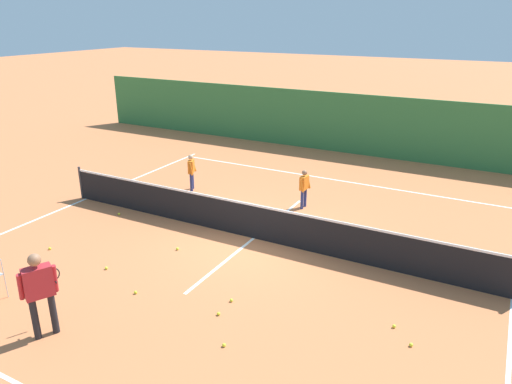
{
  "coord_description": "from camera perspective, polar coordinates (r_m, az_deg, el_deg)",
  "views": [
    {
      "loc": [
        5.47,
        -10.06,
        5.54
      ],
      "look_at": [
        -0.14,
        0.38,
        1.16
      ],
      "focal_mm": 33.55,
      "sensor_mm": 36.0,
      "label": 1
    }
  ],
  "objects": [
    {
      "name": "tennis_ball_1",
      "position": [
        11.76,
        -17.43,
        -8.65
      ],
      "size": [
        0.07,
        0.07,
        0.07
      ],
      "primitive_type": "sphere",
      "color": "yellow",
      "rests_on": "ground"
    },
    {
      "name": "tennis_ball_9",
      "position": [
        14.71,
        -16.02,
        -2.53
      ],
      "size": [
        0.07,
        0.07,
        0.07
      ],
      "primitive_type": "sphere",
      "color": "yellow",
      "rests_on": "ground"
    },
    {
      "name": "tennis_ball_5",
      "position": [
        10.66,
        -14.17,
        -11.52
      ],
      "size": [
        0.07,
        0.07,
        0.07
      ],
      "primitive_type": "sphere",
      "color": "yellow",
      "rests_on": "ground"
    },
    {
      "name": "tennis_ball_0",
      "position": [
        12.26,
        -9.35,
        -6.69
      ],
      "size": [
        0.07,
        0.07,
        0.07
      ],
      "primitive_type": "sphere",
      "color": "yellow",
      "rests_on": "ground"
    },
    {
      "name": "tennis_ball_8",
      "position": [
        9.36,
        18.0,
        -16.93
      ],
      "size": [
        0.07,
        0.07,
        0.07
      ],
      "primitive_type": "sphere",
      "color": "yellow",
      "rests_on": "ground"
    },
    {
      "name": "instructor",
      "position": [
        9.48,
        -24.41,
        -10.31
      ],
      "size": [
        0.53,
        0.83,
        1.67
      ],
      "color": "black",
      "rests_on": "ground"
    },
    {
      "name": "student_0",
      "position": [
        16.1,
        -7.71,
        2.75
      ],
      "size": [
        0.34,
        0.51,
        1.23
      ],
      "color": "navy",
      "rests_on": "ground"
    },
    {
      "name": "tennis_ball_6",
      "position": [
        13.19,
        -23.37,
        -6.18
      ],
      "size": [
        0.07,
        0.07,
        0.07
      ],
      "primitive_type": "sphere",
      "color": "yellow",
      "rests_on": "ground"
    },
    {
      "name": "line_baseline_far",
      "position": [
        17.48,
        8.51,
        1.6
      ],
      "size": [
        12.27,
        0.08,
        0.01
      ],
      "primitive_type": "cube",
      "color": "white",
      "rests_on": "ground"
    },
    {
      "name": "tennis_net",
      "position": [
        12.51,
        -0.27,
        -3.47
      ],
      "size": [
        12.67,
        0.08,
        1.05
      ],
      "color": "#333338",
      "rests_on": "ground"
    },
    {
      "name": "ground_plane",
      "position": [
        12.72,
        -0.27,
        -5.53
      ],
      "size": [
        120.0,
        120.0,
        0.0
      ],
      "primitive_type": "plane",
      "color": "#C67042"
    },
    {
      "name": "line_service_center",
      "position": [
        12.72,
        -0.27,
        -5.52
      ],
      "size": [
        0.08,
        6.15,
        0.01
      ],
      "primitive_type": "cube",
      "color": "white",
      "rests_on": "ground"
    },
    {
      "name": "tennis_ball_7",
      "position": [
        10.1,
        -2.95,
        -12.77
      ],
      "size": [
        0.07,
        0.07,
        0.07
      ],
      "primitive_type": "sphere",
      "color": "yellow",
      "rests_on": "ground"
    },
    {
      "name": "tennis_ball_10",
      "position": [
        9.73,
        16.14,
        -15.12
      ],
      "size": [
        0.07,
        0.07,
        0.07
      ],
      "primitive_type": "sphere",
      "color": "yellow",
      "rests_on": "ground"
    },
    {
      "name": "tennis_ball_4",
      "position": [
        9.73,
        -4.49,
        -14.26
      ],
      "size": [
        0.07,
        0.07,
        0.07
      ],
      "primitive_type": "sphere",
      "color": "yellow",
      "rests_on": "ground"
    },
    {
      "name": "windscreen_fence",
      "position": [
        20.56,
        12.29,
        7.83
      ],
      "size": [
        27.0,
        0.08,
        2.53
      ],
      "primitive_type": "cube",
      "color": "#33753D",
      "rests_on": "ground"
    },
    {
      "name": "student_1",
      "position": [
        14.51,
        5.76,
        0.8
      ],
      "size": [
        0.23,
        0.48,
        1.21
      ],
      "color": "navy",
      "rests_on": "ground"
    },
    {
      "name": "tennis_ball_11",
      "position": [
        8.95,
        -3.84,
        -17.74
      ],
      "size": [
        0.07,
        0.07,
        0.07
      ],
      "primitive_type": "sphere",
      "color": "yellow",
      "rests_on": "ground"
    },
    {
      "name": "line_sideline_west",
      "position": [
        16.33,
        -19.56,
        -0.76
      ],
      "size": [
        0.08,
        12.07,
        0.01
      ],
      "primitive_type": "cube",
      "color": "white",
      "rests_on": "ground"
    }
  ]
}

